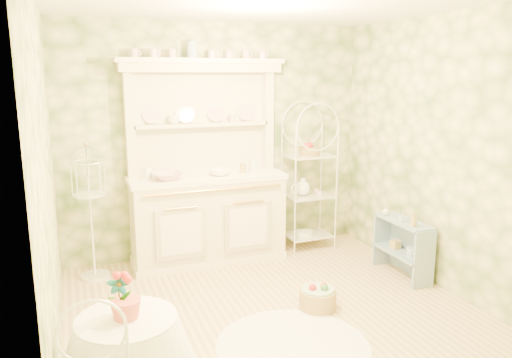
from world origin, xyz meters
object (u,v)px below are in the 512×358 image
object	(u,v)px
side_shelf	(402,248)
floor_basket	(318,296)
bakers_rack	(309,175)
birdcage_stand	(91,209)
kitchen_dresser	(207,163)

from	to	relation	value
side_shelf	floor_basket	distance (m)	1.28
side_shelf	bakers_rack	bearing A→B (deg)	111.75
birdcage_stand	floor_basket	world-z (taller)	birdcage_stand
kitchen_dresser	side_shelf	xyz separation A→B (m)	(1.81, -1.17, -0.84)
kitchen_dresser	bakers_rack	size ratio (longest dim) A/B	1.25
side_shelf	birdcage_stand	size ratio (longest dim) A/B	0.48
birdcage_stand	floor_basket	bearing A→B (deg)	-38.20
birdcage_stand	floor_basket	distance (m)	2.47
bakers_rack	floor_basket	bearing A→B (deg)	-115.63
bakers_rack	floor_basket	distance (m)	1.88
floor_basket	birdcage_stand	bearing A→B (deg)	141.80
floor_basket	side_shelf	bearing A→B (deg)	17.44
side_shelf	birdcage_stand	distance (m)	3.30
bakers_rack	birdcage_stand	world-z (taller)	bakers_rack
kitchen_dresser	bakers_rack	bearing A→B (deg)	0.69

